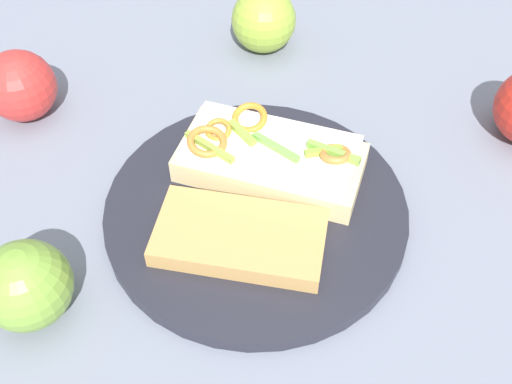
# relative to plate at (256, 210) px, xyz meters

# --- Properties ---
(ground_plane) EXTENTS (2.00, 2.00, 0.00)m
(ground_plane) POSITION_rel_plate_xyz_m (0.00, 0.00, -0.01)
(ground_plane) COLOR slate
(ground_plane) RESTS_ON ground
(plate) EXTENTS (0.30, 0.30, 0.02)m
(plate) POSITION_rel_plate_xyz_m (0.00, 0.00, 0.00)
(plate) COLOR #21212B
(plate) RESTS_ON ground_plane
(sandwich) EXTENTS (0.20, 0.19, 0.05)m
(sandwich) POSITION_rel_plate_xyz_m (0.03, -0.04, 0.03)
(sandwich) COLOR #D5C089
(sandwich) RESTS_ON plate
(bread_slice_side) EXTENTS (0.16, 0.17, 0.02)m
(bread_slice_side) POSITION_rel_plate_xyz_m (-0.03, 0.04, 0.02)
(bread_slice_side) COLOR tan
(bread_slice_side) RESTS_ON plate
(apple_1) EXTENTS (0.11, 0.11, 0.08)m
(apple_1) POSITION_rel_plate_xyz_m (0.26, 0.15, 0.03)
(apple_1) COLOR red
(apple_1) RESTS_ON ground_plane
(apple_2) EXTENTS (0.09, 0.09, 0.08)m
(apple_2) POSITION_rel_plate_xyz_m (0.01, 0.22, 0.03)
(apple_2) COLOR olive
(apple_2) RESTS_ON ground_plane
(apple_3) EXTENTS (0.11, 0.11, 0.08)m
(apple_3) POSITION_rel_plate_xyz_m (0.23, -0.15, 0.03)
(apple_3) COLOR #91B238
(apple_3) RESTS_ON ground_plane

